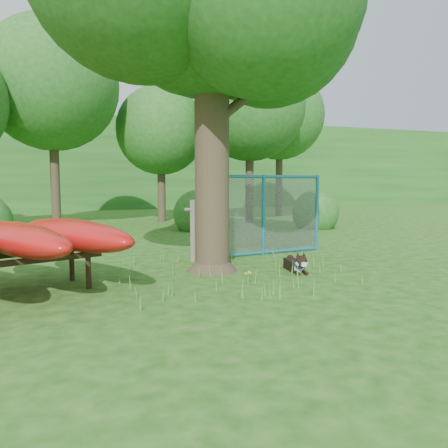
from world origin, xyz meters
name	(u,v)px	position (x,y,z in m)	size (l,w,h in m)	color
ground	(237,290)	(0.00, 0.00, 0.00)	(80.00, 80.00, 0.00)	#1B4C0F
wooden_post	(193,229)	(0.03, 2.79, 0.74)	(0.39, 0.14, 1.41)	#685F4E
husky_dog	(296,264)	(1.66, 0.93, 0.16)	(0.37, 1.00, 0.45)	black
fence_section	(263,215)	(1.92, 3.06, 1.00)	(3.39, 0.47, 3.31)	teal
wildflower_clump	(248,274)	(0.30, 0.24, 0.20)	(0.12, 0.11, 0.25)	#4C9530
bg_tree_b	(52,84)	(-3.00, 12.00, 5.61)	(5.20, 5.20, 8.22)	#382C1E
bg_tree_c	(161,130)	(1.50, 13.00, 4.11)	(4.00, 4.00, 6.12)	#382C1E
bg_tree_d	(250,106)	(5.00, 11.00, 5.08)	(4.80, 4.80, 7.50)	#382C1E
bg_tree_e	(280,116)	(8.00, 14.00, 5.23)	(4.60, 4.60, 7.55)	#382C1E
shrub_right	(315,228)	(6.50, 8.00, 0.00)	(1.80, 1.80, 1.80)	#1F5D1E
shrub_mid	(197,230)	(2.00, 9.00, 0.00)	(1.80, 1.80, 1.80)	#1F5D1E
wooded_hillside	(100,166)	(0.00, 28.00, 3.00)	(80.00, 12.00, 6.00)	#1F5D1E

